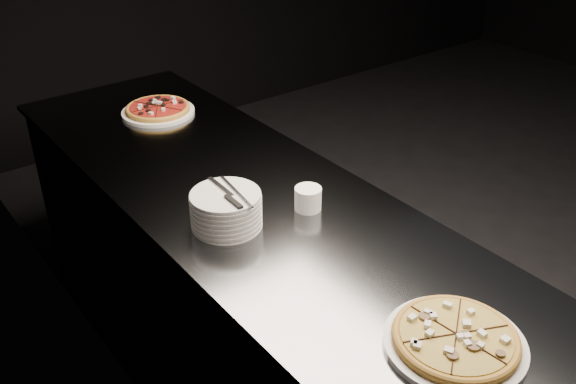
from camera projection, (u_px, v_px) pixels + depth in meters
floor at (557, 218)px, 3.70m from camera, size 5.00×5.00×0.00m
wall_left at (123, 78)px, 1.68m from camera, size 0.02×5.00×2.80m
counter at (250, 301)px, 2.35m from camera, size 0.74×2.44×0.92m
pizza_mushroom at (455, 340)px, 1.49m from camera, size 0.39×0.39×0.04m
pizza_tomato at (158, 109)px, 2.68m from camera, size 0.30×0.30×0.03m
plate_stack at (226, 210)px, 1.92m from camera, size 0.21×0.21×0.11m
cutlery at (231, 194)px, 1.88m from camera, size 0.09×0.22×0.01m
ramekin at (308, 198)px, 2.01m from camera, size 0.09×0.09×0.07m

